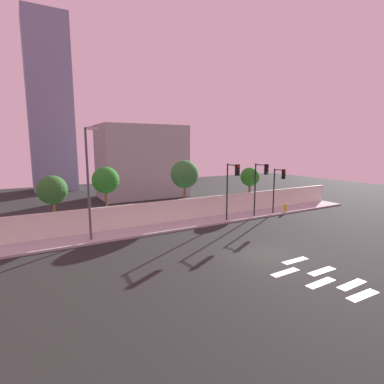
{
  "coord_description": "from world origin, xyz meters",
  "views": [
    {
      "loc": [
        -12.18,
        -12.63,
        6.48
      ],
      "look_at": [
        -1.15,
        6.5,
        3.03
      ],
      "focal_mm": 27.95,
      "sensor_mm": 36.0,
      "label": 1
    }
  ],
  "objects_px": {
    "traffic_light_center": "(261,178)",
    "roadside_tree_midleft": "(106,180)",
    "fire_hydrant": "(286,207)",
    "roadside_tree_midright": "(185,174)",
    "traffic_light_right": "(232,180)",
    "roadside_tree_leftmost": "(52,190)",
    "street_lamp_curbside": "(89,176)",
    "traffic_light_left": "(279,181)",
    "roadside_tree_rightmost": "(250,177)"
  },
  "relations": [
    {
      "from": "traffic_light_left",
      "to": "street_lamp_curbside",
      "type": "height_order",
      "value": "street_lamp_curbside"
    },
    {
      "from": "street_lamp_curbside",
      "to": "roadside_tree_leftmost",
      "type": "distance_m",
      "value": 4.19
    },
    {
      "from": "traffic_light_center",
      "to": "roadside_tree_midright",
      "type": "xyz_separation_m",
      "value": [
        -5.38,
        4.15,
        0.28
      ]
    },
    {
      "from": "roadside_tree_leftmost",
      "to": "roadside_tree_rightmost",
      "type": "height_order",
      "value": "roadside_tree_leftmost"
    },
    {
      "from": "roadside_tree_leftmost",
      "to": "roadside_tree_midright",
      "type": "bearing_deg",
      "value": 0.0
    },
    {
      "from": "traffic_light_right",
      "to": "roadside_tree_leftmost",
      "type": "height_order",
      "value": "traffic_light_right"
    },
    {
      "from": "traffic_light_right",
      "to": "roadside_tree_midleft",
      "type": "height_order",
      "value": "traffic_light_right"
    },
    {
      "from": "traffic_light_left",
      "to": "roadside_tree_midleft",
      "type": "relative_size",
      "value": 0.87
    },
    {
      "from": "traffic_light_center",
      "to": "roadside_tree_rightmost",
      "type": "relative_size",
      "value": 1.12
    },
    {
      "from": "roadside_tree_leftmost",
      "to": "roadside_tree_midright",
      "type": "distance_m",
      "value": 10.98
    },
    {
      "from": "traffic_light_right",
      "to": "roadside_tree_midleft",
      "type": "bearing_deg",
      "value": 155.27
    },
    {
      "from": "traffic_light_center",
      "to": "roadside_tree_midright",
      "type": "bearing_deg",
      "value": 142.35
    },
    {
      "from": "roadside_tree_midright",
      "to": "traffic_light_right",
      "type": "bearing_deg",
      "value": -63.2
    },
    {
      "from": "roadside_tree_midleft",
      "to": "roadside_tree_midright",
      "type": "relative_size",
      "value": 0.93
    },
    {
      "from": "street_lamp_curbside",
      "to": "roadside_tree_rightmost",
      "type": "xyz_separation_m",
      "value": [
        16.74,
        3.51,
        -1.27
      ]
    },
    {
      "from": "traffic_light_left",
      "to": "roadside_tree_rightmost",
      "type": "bearing_deg",
      "value": 90.72
    },
    {
      "from": "traffic_light_center",
      "to": "roadside_tree_rightmost",
      "type": "height_order",
      "value": "traffic_light_center"
    },
    {
      "from": "roadside_tree_midright",
      "to": "street_lamp_curbside",
      "type": "bearing_deg",
      "value": -158.75
    },
    {
      "from": "traffic_light_center",
      "to": "roadside_tree_midleft",
      "type": "height_order",
      "value": "traffic_light_center"
    },
    {
      "from": "roadside_tree_midright",
      "to": "roadside_tree_rightmost",
      "type": "relative_size",
      "value": 1.22
    },
    {
      "from": "street_lamp_curbside",
      "to": "roadside_tree_midleft",
      "type": "relative_size",
      "value": 1.55
    },
    {
      "from": "fire_hydrant",
      "to": "roadside_tree_midright",
      "type": "height_order",
      "value": "roadside_tree_midright"
    },
    {
      "from": "traffic_light_left",
      "to": "roadside_tree_midleft",
      "type": "height_order",
      "value": "roadside_tree_midleft"
    },
    {
      "from": "traffic_light_center",
      "to": "roadside_tree_midright",
      "type": "height_order",
      "value": "roadside_tree_midright"
    },
    {
      "from": "roadside_tree_midleft",
      "to": "roadside_tree_rightmost",
      "type": "distance_m",
      "value": 14.82
    },
    {
      "from": "fire_hydrant",
      "to": "roadside_tree_leftmost",
      "type": "bearing_deg",
      "value": 169.76
    },
    {
      "from": "traffic_light_left",
      "to": "traffic_light_right",
      "type": "height_order",
      "value": "traffic_light_right"
    },
    {
      "from": "traffic_light_left",
      "to": "fire_hydrant",
      "type": "height_order",
      "value": "traffic_light_left"
    },
    {
      "from": "traffic_light_left",
      "to": "street_lamp_curbside",
      "type": "relative_size",
      "value": 0.56
    },
    {
      "from": "street_lamp_curbside",
      "to": "roadside_tree_midleft",
      "type": "distance_m",
      "value": 4.08
    },
    {
      "from": "traffic_light_left",
      "to": "roadside_tree_rightmost",
      "type": "distance_m",
      "value": 4.02
    },
    {
      "from": "roadside_tree_midleft",
      "to": "roadside_tree_rightmost",
      "type": "xyz_separation_m",
      "value": [
        14.81,
        0.0,
        -0.52
      ]
    },
    {
      "from": "traffic_light_left",
      "to": "traffic_light_center",
      "type": "relative_size",
      "value": 0.89
    },
    {
      "from": "fire_hydrant",
      "to": "roadside_tree_midleft",
      "type": "xyz_separation_m",
      "value": [
        -16.26,
        3.64,
        3.19
      ]
    },
    {
      "from": "traffic_light_center",
      "to": "roadside_tree_midleft",
      "type": "bearing_deg",
      "value": 161.6
    },
    {
      "from": "traffic_light_right",
      "to": "fire_hydrant",
      "type": "xyz_separation_m",
      "value": [
        7.01,
        0.62,
        -3.13
      ]
    },
    {
      "from": "traffic_light_left",
      "to": "street_lamp_curbside",
      "type": "bearing_deg",
      "value": 178.26
    },
    {
      "from": "traffic_light_right",
      "to": "street_lamp_curbside",
      "type": "height_order",
      "value": "street_lamp_curbside"
    },
    {
      "from": "traffic_light_left",
      "to": "roadside_tree_rightmost",
      "type": "height_order",
      "value": "traffic_light_left"
    },
    {
      "from": "traffic_light_right",
      "to": "fire_hydrant",
      "type": "height_order",
      "value": "traffic_light_right"
    },
    {
      "from": "traffic_light_right",
      "to": "street_lamp_curbside",
      "type": "distance_m",
      "value": 11.24
    },
    {
      "from": "traffic_light_center",
      "to": "roadside_tree_rightmost",
      "type": "bearing_deg",
      "value": 60.66
    },
    {
      "from": "roadside_tree_midleft",
      "to": "traffic_light_left",
      "type": "bearing_deg",
      "value": -15.14
    },
    {
      "from": "street_lamp_curbside",
      "to": "fire_hydrant",
      "type": "height_order",
      "value": "street_lamp_curbside"
    },
    {
      "from": "traffic_light_center",
      "to": "fire_hydrant",
      "type": "bearing_deg",
      "value": 7.72
    },
    {
      "from": "street_lamp_curbside",
      "to": "roadside_tree_rightmost",
      "type": "distance_m",
      "value": 17.15
    },
    {
      "from": "street_lamp_curbside",
      "to": "roadside_tree_midright",
      "type": "bearing_deg",
      "value": 21.25
    },
    {
      "from": "traffic_light_center",
      "to": "fire_hydrant",
      "type": "relative_size",
      "value": 6.14
    },
    {
      "from": "fire_hydrant",
      "to": "roadside_tree_leftmost",
      "type": "relative_size",
      "value": 0.18
    },
    {
      "from": "fire_hydrant",
      "to": "traffic_light_right",
      "type": "bearing_deg",
      "value": -174.91
    }
  ]
}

